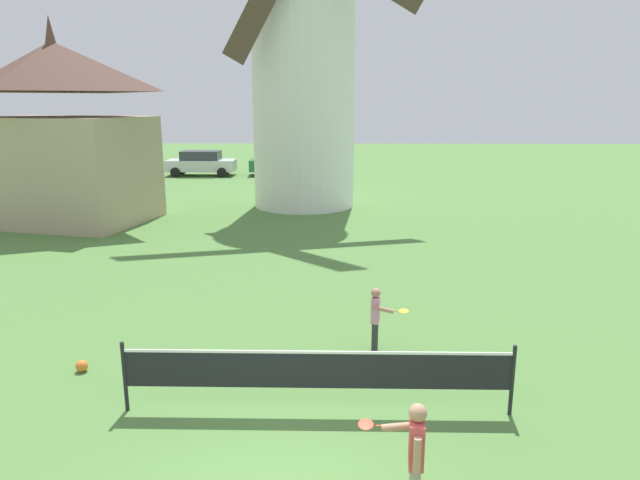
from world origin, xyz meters
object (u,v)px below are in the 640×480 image
tennis_net (317,370)px  parked_car_cream (122,163)px  player_near (414,452)px  parked_car_green (281,163)px  player_far (377,315)px  windmill (303,37)px  parked_car_silver (201,163)px  chapel (61,136)px  stray_ball (82,366)px

tennis_net → parked_car_cream: bearing=114.9°
player_near → parked_car_green: 31.05m
player_near → player_far: bearing=91.0°
windmill → player_near: size_ratio=11.47×
parked_car_cream → parked_car_silver: (5.05, 0.07, -0.00)m
parked_car_green → parked_car_silver: bearing=-176.6°
parked_car_cream → chapel: size_ratio=0.59×
chapel → windmill: bearing=22.2°
tennis_net → player_near: 2.39m
player_near → chapel: (-11.18, 16.02, 2.52)m
windmill → parked_car_green: (-1.98, 11.08, -6.40)m
tennis_net → player_far: 2.49m
stray_ball → parked_car_cream: size_ratio=0.05×
player_near → player_far: (-0.08, 4.37, -0.08)m
parked_car_silver → parked_car_cream: bearing=-179.2°
parked_car_silver → chapel: 14.79m
player_far → parked_car_green: bearing=98.8°
parked_car_silver → parked_car_green: 5.08m
tennis_net → parked_car_silver: size_ratio=1.35×
windmill → stray_ball: windmill is taller
chapel → parked_car_cream: bearing=102.1°
tennis_net → parked_car_silver: 29.50m
stray_ball → parked_car_cream: bearing=108.5°
parked_car_green → tennis_net: bearing=-84.0°
parked_car_green → chapel: 16.53m
windmill → parked_car_silver: windmill is taller
parked_car_silver → parked_car_green: bearing=3.4°
stray_ball → parked_car_silver: (-4.01, 27.12, 0.71)m
tennis_net → player_near: bearing=-61.9°
stray_ball → parked_car_cream: parked_car_cream is taller
parked_car_green → player_near: bearing=-82.3°
parked_car_silver → tennis_net: bearing=-74.1°
player_far → parked_car_green: size_ratio=0.29×
player_far → tennis_net: bearing=-114.8°
stray_ball → chapel: chapel is taller
windmill → parked_car_green: 12.94m
windmill → player_near: (2.16, -19.70, -6.44)m
player_far → chapel: bearing=133.6°
player_near → parked_car_cream: 33.58m
windmill → parked_car_cream: bearing=138.5°
parked_car_cream → chapel: chapel is taller
tennis_net → parked_car_green: (-3.02, 28.67, 0.12)m
player_near → parked_car_cream: bearing=115.1°
parked_car_cream → parked_car_silver: same height
stray_ball → parked_car_green: bearing=87.8°
windmill → parked_car_cream: size_ratio=3.43×
tennis_net → stray_ball: size_ratio=28.42×
player_near → parked_car_green: (-4.14, 30.77, 0.05)m
stray_ball → chapel: (-5.98, 12.67, 3.18)m
player_far → parked_car_green: (-4.07, 26.41, 0.13)m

